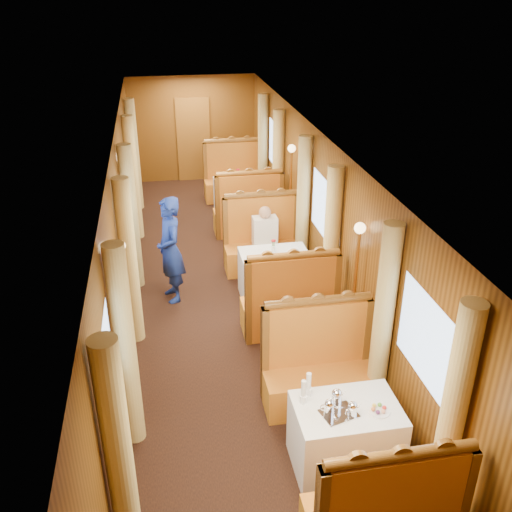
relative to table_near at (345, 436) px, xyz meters
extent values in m
cube|color=brown|center=(-0.75, 9.47, 0.62)|extent=(0.80, 0.04, 2.00)
cube|color=white|center=(0.00, 0.00, 0.00)|extent=(1.05, 0.72, 0.75)
cube|color=#AE4413|center=(0.00, -1.17, 0.48)|extent=(1.30, 0.12, 0.80)
cylinder|color=brown|center=(0.00, -1.17, 0.92)|extent=(1.23, 0.10, 0.10)
cube|color=#AE4413|center=(0.00, 0.95, -0.15)|extent=(1.30, 0.55, 0.45)
cube|color=#AE4413|center=(0.00, 1.17, 0.48)|extent=(1.30, 0.12, 0.80)
cylinder|color=brown|center=(0.00, 1.17, 0.92)|extent=(1.23, 0.10, 0.10)
cube|color=white|center=(0.00, 3.50, 0.00)|extent=(1.05, 0.72, 0.75)
cube|color=#AE4413|center=(0.00, 2.55, -0.15)|extent=(1.30, 0.55, 0.45)
cube|color=#AE4413|center=(0.00, 2.33, 0.48)|extent=(1.30, 0.12, 0.80)
cylinder|color=brown|center=(0.00, 2.33, 0.92)|extent=(1.23, 0.10, 0.10)
cube|color=#AE4413|center=(0.00, 4.45, -0.15)|extent=(1.30, 0.55, 0.45)
cube|color=#AE4413|center=(0.00, 4.67, 0.48)|extent=(1.30, 0.12, 0.80)
cylinder|color=brown|center=(0.00, 4.67, 0.92)|extent=(1.23, 0.10, 0.10)
cube|color=white|center=(0.00, 7.00, 0.00)|extent=(1.05, 0.72, 0.75)
cube|color=#AE4413|center=(0.00, 6.05, -0.15)|extent=(1.30, 0.55, 0.45)
cube|color=#AE4413|center=(0.00, 5.83, 0.48)|extent=(1.30, 0.12, 0.80)
cylinder|color=brown|center=(0.00, 5.83, 0.92)|extent=(1.23, 0.10, 0.10)
cube|color=#AE4413|center=(0.00, 7.95, -0.15)|extent=(1.30, 0.55, 0.45)
cube|color=#AE4413|center=(0.00, 8.16, 0.48)|extent=(1.30, 0.12, 0.80)
cylinder|color=brown|center=(0.00, 8.16, 0.92)|extent=(1.23, 0.10, 0.10)
cube|color=silver|center=(-0.12, -0.08, 0.38)|extent=(0.39, 0.34, 0.01)
cylinder|color=white|center=(0.28, -0.10, 0.38)|extent=(0.23, 0.23, 0.01)
cylinder|color=white|center=(-0.42, 0.16, 0.42)|extent=(0.08, 0.08, 0.08)
cylinder|color=white|center=(-0.42, 0.16, 0.55)|extent=(0.05, 0.05, 0.18)
cylinder|color=white|center=(-0.34, 0.26, 0.42)|extent=(0.08, 0.08, 0.08)
cylinder|color=white|center=(-0.34, 0.26, 0.55)|extent=(0.05, 0.05, 0.18)
cylinder|color=silver|center=(-0.03, 3.49, 0.45)|extent=(0.06, 0.06, 0.14)
cylinder|color=silver|center=(-0.04, 7.02, 0.45)|extent=(0.06, 0.06, 0.14)
cylinder|color=#DDC371|center=(-2.13, -0.78, 0.80)|extent=(0.22, 0.22, 2.35)
cylinder|color=#DDC371|center=(-2.13, 0.78, 0.80)|extent=(0.22, 0.22, 2.35)
cylinder|color=#DDC371|center=(0.63, -0.78, 0.80)|extent=(0.22, 0.22, 2.35)
cylinder|color=#DDC371|center=(0.63, 0.78, 0.80)|extent=(0.22, 0.22, 2.35)
cylinder|color=#DDC371|center=(-2.13, 2.72, 0.80)|extent=(0.22, 0.22, 2.35)
cylinder|color=#DDC371|center=(-2.13, 4.28, 0.80)|extent=(0.22, 0.22, 2.35)
cylinder|color=#DDC371|center=(0.63, 2.72, 0.80)|extent=(0.22, 0.22, 2.35)
cylinder|color=#DDC371|center=(0.63, 4.28, 0.80)|extent=(0.22, 0.22, 2.35)
cylinder|color=#DDC371|center=(-2.13, 6.22, 0.80)|extent=(0.22, 0.22, 2.35)
cylinder|color=#DDC371|center=(-2.13, 7.78, 0.80)|extent=(0.22, 0.22, 2.35)
cylinder|color=#DDC371|center=(0.63, 6.22, 0.80)|extent=(0.22, 0.22, 2.35)
cylinder|color=#DDC371|center=(0.63, 7.78, 0.80)|extent=(0.22, 0.22, 2.35)
cylinder|color=#BF8C3F|center=(-2.15, 1.75, 0.55)|extent=(0.04, 0.04, 1.85)
sphere|color=#FFD18C|center=(-2.15, 1.75, 1.50)|extent=(0.14, 0.14, 0.14)
cylinder|color=#BF8C3F|center=(0.65, 1.75, 0.55)|extent=(0.04, 0.04, 1.85)
sphere|color=#FFD18C|center=(0.65, 1.75, 1.50)|extent=(0.14, 0.14, 0.14)
cylinder|color=#BF8C3F|center=(-2.15, 5.25, 0.55)|extent=(0.04, 0.04, 1.85)
sphere|color=#FFD18C|center=(-2.15, 5.25, 1.50)|extent=(0.14, 0.14, 0.14)
cylinder|color=#BF8C3F|center=(0.65, 5.25, 0.55)|extent=(0.04, 0.04, 1.85)
sphere|color=#FFD18C|center=(0.65, 5.25, 1.50)|extent=(0.14, 0.14, 0.14)
imported|color=navy|center=(-1.57, 3.74, 0.46)|extent=(0.53, 0.69, 1.67)
cube|color=beige|center=(0.00, 4.31, 0.38)|extent=(0.40, 0.24, 0.55)
sphere|color=tan|center=(0.00, 4.31, 0.74)|extent=(0.20, 0.20, 0.20)
cube|color=beige|center=(0.00, 4.14, 0.15)|extent=(0.36, 0.30, 0.14)
camera|label=1|loc=(-1.66, -4.14, 4.21)|focal=40.00mm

